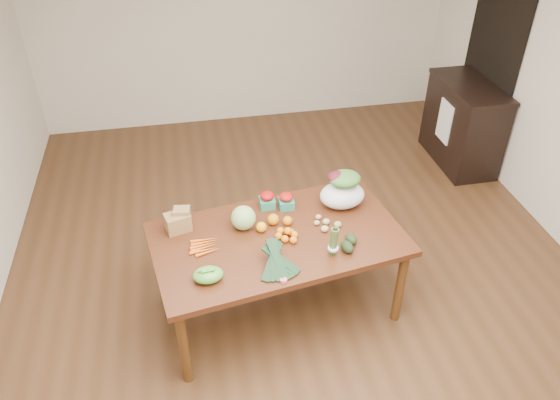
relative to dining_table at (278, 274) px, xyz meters
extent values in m
plane|color=#4E311B|center=(0.24, 0.40, -0.38)|extent=(6.00, 6.00, 0.00)
cube|color=silver|center=(0.24, 3.40, 0.98)|extent=(5.00, 0.02, 2.70)
cube|color=#482310|center=(0.00, 0.00, 0.00)|extent=(1.98, 1.29, 0.75)
cube|color=black|center=(2.72, 2.00, 0.68)|extent=(0.02, 1.00, 2.10)
cube|color=black|center=(2.46, 1.85, 0.10)|extent=(0.52, 1.02, 0.94)
cube|color=white|center=(2.20, 1.80, 0.18)|extent=(0.02, 0.28, 0.45)
sphere|color=#89B86A|center=(-0.23, 0.16, 0.47)|extent=(0.19, 0.19, 0.19)
sphere|color=#FFAB0F|center=(-0.11, 0.09, 0.41)|extent=(0.08, 0.08, 0.08)
sphere|color=orange|center=(-0.01, 0.15, 0.42)|extent=(0.09, 0.09, 0.09)
sphere|color=orange|center=(0.10, 0.13, 0.41)|extent=(0.07, 0.07, 0.07)
ellipsoid|color=#5FAF3B|center=(-0.55, -0.36, 0.42)|extent=(0.21, 0.16, 0.09)
ellipsoid|color=#CABD74|center=(0.32, 0.08, 0.39)|extent=(0.05, 0.04, 0.04)
ellipsoid|color=tan|center=(0.36, -0.01, 0.40)|extent=(0.06, 0.05, 0.05)
ellipsoid|color=tan|center=(0.39, 0.08, 0.40)|extent=(0.06, 0.05, 0.05)
ellipsoid|color=tan|center=(0.35, 0.15, 0.40)|extent=(0.05, 0.04, 0.04)
ellipsoid|color=tan|center=(0.47, 0.02, 0.40)|extent=(0.06, 0.05, 0.05)
ellipsoid|color=black|center=(0.45, -0.26, 0.42)|extent=(0.11, 0.14, 0.08)
ellipsoid|color=black|center=(0.51, -0.17, 0.41)|extent=(0.10, 0.13, 0.07)
camera|label=1|loc=(-0.59, -3.06, 2.97)|focal=35.00mm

